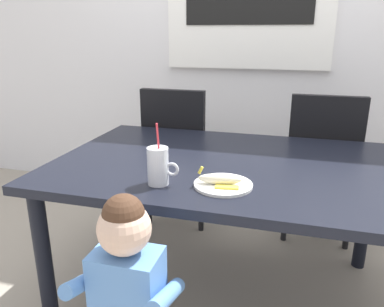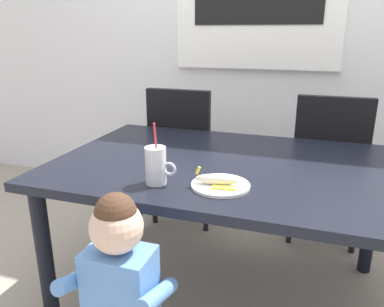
{
  "view_description": "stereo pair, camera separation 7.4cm",
  "coord_description": "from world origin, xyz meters",
  "px_view_note": "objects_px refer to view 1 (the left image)",
  "views": [
    {
      "loc": [
        0.29,
        -1.63,
        1.3
      ],
      "look_at": [
        -0.14,
        -0.11,
        0.79
      ],
      "focal_mm": 35.13,
      "sensor_mm": 36.0,
      "label": 1
    },
    {
      "loc": [
        0.36,
        -1.61,
        1.3
      ],
      "look_at": [
        -0.14,
        -0.11,
        0.79
      ],
      "focal_mm": 35.13,
      "sensor_mm": 36.0,
      "label": 2
    }
  ],
  "objects_px": {
    "milk_cup": "(158,168)",
    "snack_plate": "(223,185)",
    "dining_table": "(226,178)",
    "dining_chair_right": "(321,159)",
    "toddler_standing": "(128,283)",
    "dining_chair_left": "(179,148)",
    "peeled_banana": "(220,180)"
  },
  "relations": [
    {
      "from": "peeled_banana",
      "to": "snack_plate",
      "type": "bearing_deg",
      "value": 49.52
    },
    {
      "from": "dining_chair_right",
      "to": "peeled_banana",
      "type": "xyz_separation_m",
      "value": [
        -0.44,
        -1.04,
        0.22
      ]
    },
    {
      "from": "toddler_standing",
      "to": "snack_plate",
      "type": "relative_size",
      "value": 3.64
    },
    {
      "from": "snack_plate",
      "to": "peeled_banana",
      "type": "bearing_deg",
      "value": -130.48
    },
    {
      "from": "dining_table",
      "to": "snack_plate",
      "type": "distance_m",
      "value": 0.31
    },
    {
      "from": "snack_plate",
      "to": "peeled_banana",
      "type": "xyz_separation_m",
      "value": [
        -0.01,
        -0.01,
        0.03
      ]
    },
    {
      "from": "toddler_standing",
      "to": "peeled_banana",
      "type": "bearing_deg",
      "value": 61.03
    },
    {
      "from": "dining_chair_right",
      "to": "snack_plate",
      "type": "relative_size",
      "value": 4.17
    },
    {
      "from": "toddler_standing",
      "to": "snack_plate",
      "type": "bearing_deg",
      "value": 60.68
    },
    {
      "from": "snack_plate",
      "to": "dining_table",
      "type": "bearing_deg",
      "value": 97.86
    },
    {
      "from": "dining_chair_left",
      "to": "snack_plate",
      "type": "relative_size",
      "value": 4.17
    },
    {
      "from": "dining_chair_left",
      "to": "toddler_standing",
      "type": "height_order",
      "value": "dining_chair_left"
    },
    {
      "from": "dining_chair_right",
      "to": "toddler_standing",
      "type": "bearing_deg",
      "value": 65.3
    },
    {
      "from": "milk_cup",
      "to": "peeled_banana",
      "type": "xyz_separation_m",
      "value": [
        0.24,
        0.03,
        -0.04
      ]
    },
    {
      "from": "dining_chair_left",
      "to": "milk_cup",
      "type": "height_order",
      "value": "milk_cup"
    },
    {
      "from": "milk_cup",
      "to": "toddler_standing",
      "type": "bearing_deg",
      "value": -86.61
    },
    {
      "from": "dining_chair_left",
      "to": "toddler_standing",
      "type": "xyz_separation_m",
      "value": [
        0.27,
        -1.41,
        -0.02
      ]
    },
    {
      "from": "toddler_standing",
      "to": "snack_plate",
      "type": "distance_m",
      "value": 0.51
    },
    {
      "from": "dining_table",
      "to": "dining_chair_right",
      "type": "height_order",
      "value": "dining_chair_right"
    },
    {
      "from": "toddler_standing",
      "to": "snack_plate",
      "type": "xyz_separation_m",
      "value": [
        0.23,
        0.41,
        0.21
      ]
    },
    {
      "from": "dining_table",
      "to": "milk_cup",
      "type": "distance_m",
      "value": 0.43
    },
    {
      "from": "dining_table",
      "to": "milk_cup",
      "type": "height_order",
      "value": "milk_cup"
    },
    {
      "from": "dining_chair_left",
      "to": "peeled_banana",
      "type": "relative_size",
      "value": 5.51
    },
    {
      "from": "dining_chair_right",
      "to": "dining_chair_left",
      "type": "bearing_deg",
      "value": 1.39
    },
    {
      "from": "dining_chair_left",
      "to": "peeled_banana",
      "type": "xyz_separation_m",
      "value": [
        0.49,
        -1.01,
        0.22
      ]
    },
    {
      "from": "toddler_standing",
      "to": "milk_cup",
      "type": "distance_m",
      "value": 0.45
    },
    {
      "from": "dining_chair_left",
      "to": "dining_table",
      "type": "bearing_deg",
      "value": 123.18
    },
    {
      "from": "milk_cup",
      "to": "snack_plate",
      "type": "distance_m",
      "value": 0.26
    },
    {
      "from": "dining_chair_left",
      "to": "milk_cup",
      "type": "bearing_deg",
      "value": 103.58
    },
    {
      "from": "dining_chair_left",
      "to": "milk_cup",
      "type": "relative_size",
      "value": 3.81
    },
    {
      "from": "dining_chair_right",
      "to": "peeled_banana",
      "type": "distance_m",
      "value": 1.15
    },
    {
      "from": "dining_chair_right",
      "to": "snack_plate",
      "type": "bearing_deg",
      "value": 67.24
    }
  ]
}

